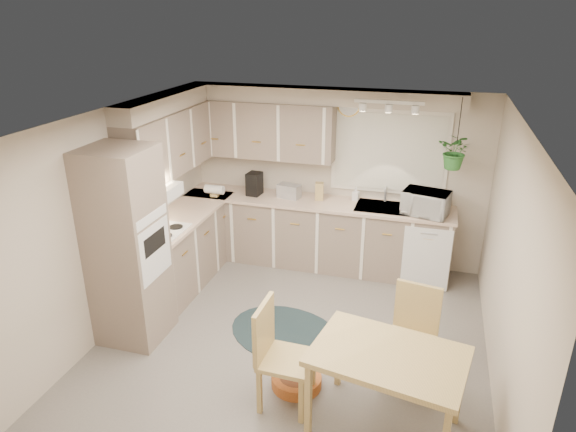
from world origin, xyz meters
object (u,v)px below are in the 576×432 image
Objects in this scene: dining_table at (385,392)px; braided_rug at (286,333)px; chair_left at (287,357)px; microwave at (426,200)px; pet_bed at (297,381)px; chair_back at (410,340)px.

dining_table is 1.64m from braided_rug.
chair_left is 1.82× the size of microwave.
pet_bed is 0.87× the size of microwave.
dining_table reaches higher than pet_bed.
microwave is at bearing 50.78° from braided_rug.
braided_rug is at bearing -116.09° from microwave.
chair_back reaches higher than pet_bed.
pet_bed reaches higher than braided_rug.
chair_back reaches higher than braided_rug.
microwave is (0.00, 2.06, 0.64)m from chair_back.
chair_left reaches higher than dining_table.
chair_back is 1.14m from pet_bed.
chair_back is 2.16m from microwave.
dining_table is at bearing 87.55° from chair_left.
microwave reaches higher than braided_rug.
dining_table is 0.67m from chair_back.
chair_back is at bearing -17.95° from braided_rug.
pet_bed is at bearing 160.30° from dining_table.
dining_table is at bearing -80.08° from microwave.
chair_back is 0.73× the size of braided_rug.
chair_left is at bearing 40.38° from chair_back.
chair_left is 1.17m from chair_back.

